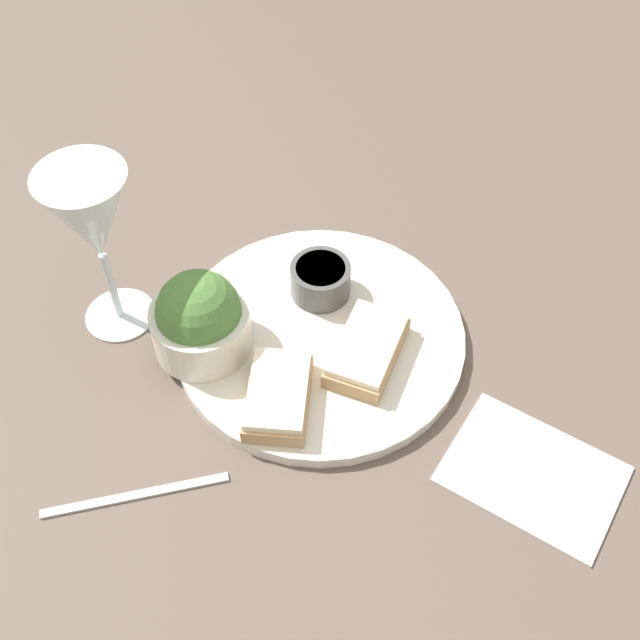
# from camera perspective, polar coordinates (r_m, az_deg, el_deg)

# --- Properties ---
(ground_plane) EXTENTS (4.00, 4.00, 0.00)m
(ground_plane) POSITION_cam_1_polar(r_m,az_deg,el_deg) (0.82, 0.00, -1.49)
(ground_plane) COLOR brown
(dinner_plate) EXTENTS (0.29, 0.29, 0.01)m
(dinner_plate) POSITION_cam_1_polar(r_m,az_deg,el_deg) (0.82, 0.00, -1.19)
(dinner_plate) COLOR silver
(dinner_plate) RESTS_ON ground_plane
(salad_bowl) EXTENTS (0.10, 0.10, 0.09)m
(salad_bowl) POSITION_cam_1_polar(r_m,az_deg,el_deg) (0.78, -8.54, 0.04)
(salad_bowl) COLOR silver
(salad_bowl) RESTS_ON dinner_plate
(sauce_ramekin) EXTENTS (0.06, 0.06, 0.04)m
(sauce_ramekin) POSITION_cam_1_polar(r_m,az_deg,el_deg) (0.83, 0.04, 2.98)
(sauce_ramekin) COLOR #4C4C4C
(sauce_ramekin) RESTS_ON dinner_plate
(cheese_toast_near) EXTENTS (0.11, 0.08, 0.03)m
(cheese_toast_near) POSITION_cam_1_polar(r_m,az_deg,el_deg) (0.78, 3.23, -2.29)
(cheese_toast_near) COLOR tan
(cheese_toast_near) RESTS_ON dinner_plate
(cheese_toast_far) EXTENTS (0.11, 0.10, 0.03)m
(cheese_toast_far) POSITION_cam_1_polar(r_m,az_deg,el_deg) (0.75, -3.00, -5.37)
(cheese_toast_far) COLOR tan
(cheese_toast_far) RESTS_ON dinner_plate
(wine_glass) EXTENTS (0.09, 0.09, 0.19)m
(wine_glass) POSITION_cam_1_polar(r_m,az_deg,el_deg) (0.77, -15.90, 6.73)
(wine_glass) COLOR silver
(wine_glass) RESTS_ON ground_plane
(napkin) EXTENTS (0.11, 0.15, 0.01)m
(napkin) POSITION_cam_1_polar(r_m,az_deg,el_deg) (0.76, 14.90, -10.48)
(napkin) COLOR white
(napkin) RESTS_ON ground_plane
(fork) EXTENTS (0.13, 0.12, 0.01)m
(fork) POSITION_cam_1_polar(r_m,az_deg,el_deg) (0.75, -12.99, -12.00)
(fork) COLOR silver
(fork) RESTS_ON ground_plane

